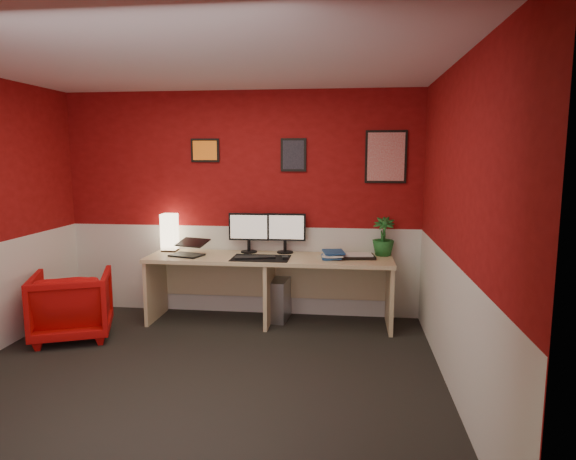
% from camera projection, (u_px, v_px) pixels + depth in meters
% --- Properties ---
extents(ground, '(4.00, 3.50, 0.01)m').
position_uv_depth(ground, '(198.00, 377.00, 4.09)').
color(ground, black).
rests_on(ground, ground).
extents(ceiling, '(4.00, 3.50, 0.01)m').
position_uv_depth(ceiling, '(189.00, 60.00, 3.72)').
color(ceiling, white).
rests_on(ceiling, ground).
extents(wall_back, '(4.00, 0.01, 2.50)m').
position_uv_depth(wall_back, '(241.00, 204.00, 5.62)').
color(wall_back, maroon).
rests_on(wall_back, ground).
extents(wall_front, '(4.00, 0.01, 2.50)m').
position_uv_depth(wall_front, '(71.00, 281.00, 2.19)').
color(wall_front, maroon).
rests_on(wall_front, ground).
extents(wall_right, '(0.01, 3.50, 2.50)m').
position_uv_depth(wall_right, '(458.00, 230.00, 3.67)').
color(wall_right, maroon).
rests_on(wall_right, ground).
extents(wainscot_back, '(4.00, 0.01, 1.00)m').
position_uv_depth(wainscot_back, '(242.00, 270.00, 5.73)').
color(wainscot_back, silver).
rests_on(wainscot_back, ground).
extents(wainscot_front, '(4.00, 0.01, 1.00)m').
position_uv_depth(wainscot_front, '(82.00, 440.00, 2.30)').
color(wainscot_front, silver).
rests_on(wainscot_front, ground).
extents(wainscot_right, '(0.01, 3.50, 1.00)m').
position_uv_depth(wainscot_right, '(452.00, 329.00, 3.78)').
color(wainscot_right, silver).
rests_on(wainscot_right, ground).
extents(desk, '(2.60, 0.65, 0.73)m').
position_uv_depth(desk, '(269.00, 290.00, 5.37)').
color(desk, tan).
rests_on(desk, ground).
extents(shoji_lamp, '(0.16, 0.16, 0.40)m').
position_uv_depth(shoji_lamp, '(170.00, 233.00, 5.61)').
color(shoji_lamp, '#FFE5B2').
rests_on(shoji_lamp, desk).
extents(laptop, '(0.38, 0.32, 0.22)m').
position_uv_depth(laptop, '(186.00, 246.00, 5.34)').
color(laptop, black).
rests_on(laptop, desk).
extents(monitor_left, '(0.45, 0.06, 0.58)m').
position_uv_depth(monitor_left, '(249.00, 226.00, 5.51)').
color(monitor_left, black).
rests_on(monitor_left, desk).
extents(monitor_right, '(0.45, 0.06, 0.58)m').
position_uv_depth(monitor_right, '(285.00, 227.00, 5.49)').
color(monitor_right, black).
rests_on(monitor_right, desk).
extents(desk_mat, '(0.60, 0.38, 0.01)m').
position_uv_depth(desk_mat, '(261.00, 258.00, 5.23)').
color(desk_mat, black).
rests_on(desk_mat, desk).
extents(keyboard, '(0.44, 0.24, 0.02)m').
position_uv_depth(keyboard, '(255.00, 257.00, 5.22)').
color(keyboard, black).
rests_on(keyboard, desk_mat).
extents(mouse, '(0.08, 0.11, 0.03)m').
position_uv_depth(mouse, '(285.00, 258.00, 5.16)').
color(mouse, black).
rests_on(mouse, desk_mat).
extents(book_bottom, '(0.23, 0.29, 0.03)m').
position_uv_depth(book_bottom, '(322.00, 257.00, 5.23)').
color(book_bottom, navy).
rests_on(book_bottom, desk).
extents(book_middle, '(0.23, 0.31, 0.02)m').
position_uv_depth(book_middle, '(323.00, 254.00, 5.25)').
color(book_middle, silver).
rests_on(book_middle, book_bottom).
extents(book_top, '(0.26, 0.32, 0.03)m').
position_uv_depth(book_top, '(324.00, 253.00, 5.21)').
color(book_top, navy).
rests_on(book_top, book_middle).
extents(zen_tray, '(0.38, 0.29, 0.03)m').
position_uv_depth(zen_tray, '(358.00, 256.00, 5.25)').
color(zen_tray, black).
rests_on(zen_tray, desk).
extents(potted_plant, '(0.26, 0.26, 0.41)m').
position_uv_depth(potted_plant, '(383.00, 236.00, 5.36)').
color(potted_plant, '#19591E').
rests_on(potted_plant, desk).
extents(pc_tower, '(0.24, 0.47, 0.45)m').
position_uv_depth(pc_tower, '(279.00, 299.00, 5.54)').
color(pc_tower, '#99999E').
rests_on(pc_tower, ground).
extents(armchair, '(0.93, 0.94, 0.67)m').
position_uv_depth(armchair, '(72.00, 305.00, 4.95)').
color(armchair, '#BB0B0A').
rests_on(armchair, ground).
extents(art_left, '(0.32, 0.02, 0.26)m').
position_uv_depth(art_left, '(205.00, 150.00, 5.57)').
color(art_left, orange).
rests_on(art_left, wall_back).
extents(art_center, '(0.28, 0.02, 0.36)m').
position_uv_depth(art_center, '(293.00, 155.00, 5.46)').
color(art_center, black).
rests_on(art_center, wall_back).
extents(art_right, '(0.44, 0.02, 0.56)m').
position_uv_depth(art_right, '(386.00, 157.00, 5.34)').
color(art_right, red).
rests_on(art_right, wall_back).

